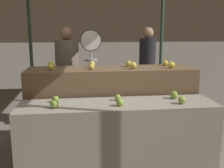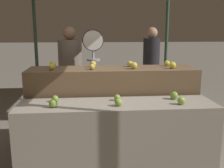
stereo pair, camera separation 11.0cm
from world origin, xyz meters
The scene contains 20 objects.
ground_plane centered at (0.00, 0.00, 0.00)m, with size 60.00×60.00×0.00m, color gray.
display_counter_front centered at (0.00, 0.00, 0.38)m, with size 2.14×0.55×0.77m, color gray.
display_counter_back centered at (0.00, 0.60, 0.53)m, with size 2.14×0.55×1.06m, color brown.
apple_front_0 centered at (-0.67, -0.10, 0.81)m, with size 0.09×0.09×0.09m, color #84AD3D.
apple_front_1 centered at (0.00, -0.11, 0.81)m, with size 0.08×0.08×0.08m, color #84AD3D.
apple_front_2 centered at (0.67, -0.11, 0.81)m, with size 0.08×0.08×0.08m, color #8EB247.
apple_front_3 centered at (-0.67, 0.11, 0.80)m, with size 0.07×0.07×0.07m, color #7AA338.
apple_front_4 centered at (0.01, 0.11, 0.80)m, with size 0.07×0.07×0.07m, color #84AD3D.
apple_front_5 centered at (0.66, 0.11, 0.81)m, with size 0.09×0.09×0.09m, color #7AA338.
apple_back_0 centered at (-0.75, 0.49, 1.10)m, with size 0.08×0.08×0.08m, color yellow.
apple_back_1 centered at (-0.26, 0.49, 1.10)m, with size 0.07×0.07×0.07m, color gold.
apple_back_2 centered at (0.26, 0.50, 1.11)m, with size 0.09×0.09×0.09m, color gold.
apple_back_3 centered at (0.75, 0.49, 1.10)m, with size 0.09×0.09×0.09m, color gold.
apple_back_4 centered at (-0.77, 0.71, 1.10)m, with size 0.08×0.08×0.08m, color gold.
apple_back_5 centered at (-0.25, 0.71, 1.10)m, with size 0.08×0.08×0.08m, color gold.
apple_back_6 centered at (0.25, 0.70, 1.10)m, with size 0.08×0.08×0.08m, color gold.
apple_back_7 centered at (0.75, 0.72, 1.10)m, with size 0.08×0.08×0.08m, color gold.
produce_scale centered at (-0.23, 1.23, 1.14)m, with size 0.32×0.20×1.54m.
person_vendor_at_scale centered at (-0.60, 1.57, 0.91)m, with size 0.51×0.51×1.60m.
person_customer_left centered at (0.89, 2.19, 0.93)m, with size 0.41×0.41×1.59m.
Camera 2 is at (-0.29, -2.71, 1.55)m, focal length 42.00 mm.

